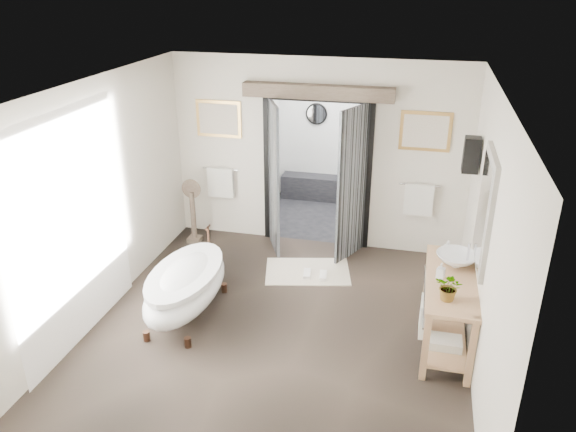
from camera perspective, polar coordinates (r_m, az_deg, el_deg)
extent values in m
plane|color=#44362C|center=(6.98, -1.18, -11.39)|extent=(5.00, 5.00, 0.00)
cube|color=beige|center=(4.23, -10.24, -14.07)|extent=(4.50, 0.02, 2.90)
cube|color=beige|center=(7.14, -19.04, 1.30)|extent=(0.02, 5.00, 2.90)
cube|color=beige|center=(6.13, 19.51, -2.47)|extent=(0.02, 5.00, 2.90)
cube|color=beige|center=(8.94, -6.70, 6.87)|extent=(1.45, 0.02, 2.90)
cube|color=beige|center=(8.42, 13.31, 5.33)|extent=(1.45, 0.02, 2.90)
cube|color=beige|center=(8.27, 3.19, 13.83)|extent=(1.60, 0.02, 0.60)
cube|color=silver|center=(5.82, -1.42, 12.67)|extent=(4.50, 5.00, 0.02)
cube|color=white|center=(6.69, -21.20, -1.45)|extent=(0.02, 2.20, 2.70)
cube|color=#9B968C|center=(6.24, 19.43, 0.53)|extent=(0.05, 0.95, 1.25)
cube|color=silver|center=(6.24, 19.15, 0.56)|extent=(0.01, 0.80, 1.10)
cube|color=black|center=(7.41, 18.14, 5.93)|extent=(0.20, 0.20, 0.45)
sphere|color=#FFCC8C|center=(7.41, 18.14, 5.93)|extent=(0.10, 0.10, 0.10)
cube|color=black|center=(9.98, 3.92, -0.04)|extent=(2.20, 2.00, 0.01)
cube|color=silver|center=(9.26, 4.36, 14.23)|extent=(2.20, 2.00, 0.02)
cube|color=white|center=(10.50, 5.07, 8.35)|extent=(2.20, 0.02, 2.50)
cube|color=white|center=(9.78, -2.29, 7.27)|extent=(0.02, 2.00, 2.50)
cube|color=white|center=(9.44, 10.76, 6.26)|extent=(0.02, 2.00, 2.50)
cube|color=black|center=(10.65, 4.72, 2.77)|extent=(2.00, 0.35, 0.45)
cylinder|color=silver|center=(10.45, 2.91, 10.31)|extent=(0.40, 0.03, 0.40)
cylinder|color=silver|center=(10.33, 7.33, 10.00)|extent=(0.40, 0.03, 0.40)
cube|color=black|center=(8.81, -2.16, 4.73)|extent=(0.07, 0.10, 2.30)
cube|color=black|center=(8.54, 8.26, 3.86)|extent=(0.07, 0.10, 2.30)
cube|color=black|center=(8.33, 3.14, 11.80)|extent=(1.67, 0.10, 0.07)
cube|color=black|center=(8.44, -1.49, 3.87)|extent=(0.37, 0.74, 2.30)
cube|color=black|center=(8.23, 6.62, 3.18)|extent=(0.37, 0.74, 2.30)
cube|color=brown|center=(8.21, 3.03, 12.48)|extent=(2.20, 0.20, 0.20)
cube|color=#BC8C45|center=(8.80, -7.05, 9.77)|extent=(0.72, 0.03, 0.57)
cube|color=silver|center=(8.79, -7.08, 9.75)|extent=(0.62, 0.01, 0.47)
cube|color=#BC8C45|center=(8.27, 13.78, 8.36)|extent=(0.72, 0.03, 0.57)
cube|color=silver|center=(8.25, 13.78, 8.33)|extent=(0.62, 0.01, 0.47)
cylinder|color=silver|center=(8.99, -6.88, 4.76)|extent=(0.60, 0.02, 0.02)
cube|color=silver|center=(9.05, -6.86, 3.40)|extent=(0.42, 0.08, 0.48)
cylinder|color=silver|center=(8.47, 13.26, 3.07)|extent=(0.60, 0.02, 0.02)
cube|color=silver|center=(8.53, 13.12, 1.64)|extent=(0.42, 0.08, 0.48)
cylinder|color=#3D2519|center=(6.96, -14.18, -11.73)|extent=(0.08, 0.08, 0.13)
cylinder|color=#3D2519|center=(6.76, -10.14, -12.52)|extent=(0.08, 0.08, 0.13)
cylinder|color=#3D2519|center=(7.89, -10.09, -6.73)|extent=(0.08, 0.08, 0.13)
cylinder|color=#3D2519|center=(7.72, -6.50, -7.26)|extent=(0.08, 0.08, 0.13)
ellipsoid|color=white|center=(7.14, -10.31, -7.08)|extent=(0.79, 1.77, 0.56)
cylinder|color=#3D2519|center=(7.63, -8.11, -1.85)|extent=(0.03, 0.03, 0.23)
cube|color=tan|center=(6.17, 13.80, -12.67)|extent=(0.07, 0.07, 0.85)
cube|color=tan|center=(6.20, 18.14, -13.01)|extent=(0.07, 0.07, 0.85)
cube|color=tan|center=(7.42, 13.99, -5.99)|extent=(0.07, 0.07, 0.85)
cube|color=tan|center=(7.45, 17.53, -6.31)|extent=(0.07, 0.07, 0.85)
cube|color=tan|center=(6.59, 16.24, -6.26)|extent=(0.55, 1.60, 0.05)
cube|color=tan|center=(6.94, 15.61, -11.04)|extent=(0.45, 1.50, 0.03)
cylinder|color=silver|center=(6.69, 13.71, -7.73)|extent=(0.02, 1.40, 0.02)
cube|color=silver|center=(6.67, 13.52, -9.86)|extent=(0.06, 0.34, 0.42)
cube|color=silver|center=(6.61, 15.72, -12.27)|extent=(0.35, 0.25, 0.10)
cube|color=silver|center=(7.20, 15.63, -9.05)|extent=(0.35, 0.25, 0.10)
cube|color=brown|center=(9.17, -9.44, -2.33)|extent=(0.20, 0.20, 0.07)
cylinder|color=brown|center=(9.00, -9.62, 0.10)|extent=(0.08, 0.08, 0.78)
cylinder|color=silver|center=(8.85, -9.77, 2.78)|extent=(0.28, 0.02, 0.28)
cylinder|color=brown|center=(8.84, -9.80, 2.75)|extent=(0.31, 0.01, 0.31)
cube|color=beige|center=(8.18, 2.00, -5.64)|extent=(1.35, 1.05, 0.01)
cube|color=white|center=(8.06, 1.94, -5.87)|extent=(0.13, 0.27, 0.05)
cube|color=white|center=(8.02, 3.59, -6.05)|extent=(0.13, 0.27, 0.05)
imported|color=white|center=(6.81, 16.74, -4.29)|extent=(0.57, 0.57, 0.16)
imported|color=gray|center=(6.09, 16.12, -6.95)|extent=(0.35, 0.33, 0.31)
imported|color=gray|center=(6.51, 15.26, -5.37)|extent=(0.10, 0.10, 0.18)
imported|color=gray|center=(7.09, 15.92, -3.05)|extent=(0.14, 0.14, 0.17)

